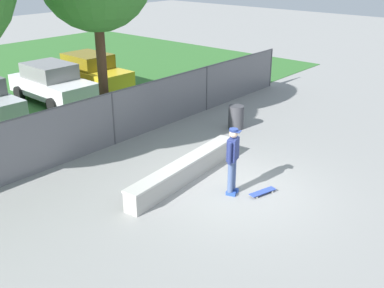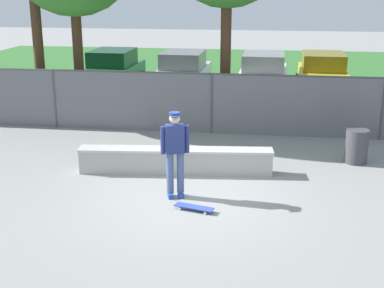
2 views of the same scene
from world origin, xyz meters
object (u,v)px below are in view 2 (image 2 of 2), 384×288
(concrete_ledge, at_px, (176,161))
(skateboard, at_px, (194,207))
(car_white, at_px, (263,75))
(trash_bin, at_px, (357,146))
(skateboarder, at_px, (175,150))
(car_silver, at_px, (183,72))
(car_yellow, at_px, (323,74))
(car_green, at_px, (112,70))

(concrete_ledge, distance_m, skateboard, 2.25)
(car_white, height_order, trash_bin, car_white)
(skateboarder, distance_m, car_silver, 10.93)
(concrete_ledge, height_order, skateboarder, skateboarder)
(concrete_ledge, bearing_deg, car_silver, 98.10)
(concrete_ledge, xyz_separation_m, skateboard, (0.74, -2.11, -0.23))
(car_yellow, bearing_deg, skateboarder, -109.72)
(skateboarder, xyz_separation_m, trash_bin, (4.11, 2.82, -0.60))
(car_green, bearing_deg, trash_bin, -43.22)
(skateboard, relative_size, car_white, 0.19)
(skateboard, bearing_deg, car_yellow, 73.48)
(car_yellow, relative_size, trash_bin, 4.93)
(car_green, xyz_separation_m, car_silver, (2.99, -0.16, 0.00))
(car_yellow, height_order, trash_bin, car_yellow)
(skateboarder, height_order, car_green, skateboarder)
(skateboard, bearing_deg, car_green, 113.49)
(car_silver, xyz_separation_m, car_white, (3.23, -0.09, 0.00))
(concrete_ledge, bearing_deg, car_green, 114.41)
(skateboarder, xyz_separation_m, car_green, (-4.57, 10.97, -0.19))
(concrete_ledge, height_order, car_green, car_green)
(skateboarder, distance_m, car_green, 11.88)
(car_white, relative_size, trash_bin, 4.93)
(skateboarder, xyz_separation_m, skateboard, (0.49, -0.67, -0.96))
(concrete_ledge, distance_m, car_green, 10.47)
(car_white, bearing_deg, skateboarder, -98.77)
(skateboarder, distance_m, car_yellow, 11.84)
(skateboarder, distance_m, skateboard, 1.27)
(trash_bin, bearing_deg, skateboard, -136.09)
(skateboard, distance_m, car_yellow, 12.34)
(concrete_ledge, xyz_separation_m, car_silver, (-1.33, 9.36, 0.53))
(car_silver, bearing_deg, trash_bin, -54.57)
(skateboarder, relative_size, trash_bin, 2.14)
(skateboard, relative_size, car_green, 0.19)
(concrete_ledge, relative_size, car_silver, 1.09)
(skateboard, distance_m, trash_bin, 5.04)
(car_yellow, bearing_deg, concrete_ledge, -113.61)
(skateboard, xyz_separation_m, car_white, (1.16, 11.39, 0.77))
(skateboarder, relative_size, car_white, 0.43)
(skateboarder, relative_size, car_green, 0.43)
(skateboarder, height_order, car_white, skateboarder)
(car_green, bearing_deg, car_silver, -3.07)
(skateboarder, relative_size, skateboard, 2.23)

